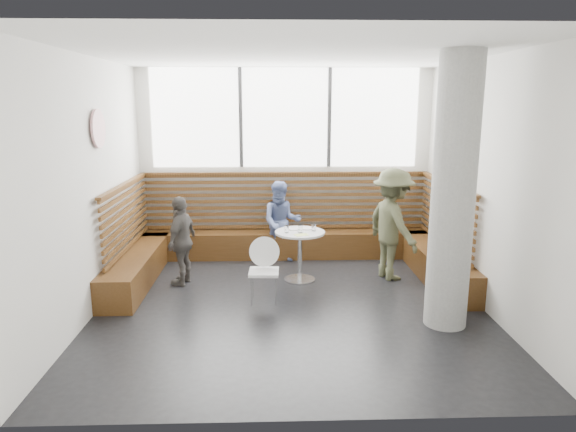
{
  "coord_description": "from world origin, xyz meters",
  "views": [
    {
      "loc": [
        -0.24,
        -6.34,
        2.62
      ],
      "look_at": [
        0.0,
        1.0,
        1.0
      ],
      "focal_mm": 32.0,
      "sensor_mm": 36.0,
      "label": 1
    }
  ],
  "objects_px": {
    "cafe_chair": "(264,265)",
    "adult_man": "(393,224)",
    "child_left": "(182,241)",
    "child_back": "(282,222)",
    "concrete_column": "(453,194)",
    "cafe_table": "(300,245)"
  },
  "relations": [
    {
      "from": "cafe_table",
      "to": "child_back",
      "type": "relative_size",
      "value": 0.56
    },
    {
      "from": "cafe_chair",
      "to": "child_left",
      "type": "bearing_deg",
      "value": 151.95
    },
    {
      "from": "cafe_table",
      "to": "cafe_chair",
      "type": "bearing_deg",
      "value": -124.19
    },
    {
      "from": "cafe_table",
      "to": "child_left",
      "type": "bearing_deg",
      "value": -177.55
    },
    {
      "from": "child_back",
      "to": "child_left",
      "type": "bearing_deg",
      "value": -146.02
    },
    {
      "from": "concrete_column",
      "to": "cafe_table",
      "type": "height_order",
      "value": "concrete_column"
    },
    {
      "from": "concrete_column",
      "to": "cafe_chair",
      "type": "distance_m",
      "value": 2.6
    },
    {
      "from": "cafe_chair",
      "to": "adult_man",
      "type": "distance_m",
      "value": 2.13
    },
    {
      "from": "cafe_chair",
      "to": "child_left",
      "type": "xyz_separation_m",
      "value": [
        -1.21,
        0.7,
        0.16
      ]
    },
    {
      "from": "cafe_table",
      "to": "adult_man",
      "type": "height_order",
      "value": "adult_man"
    },
    {
      "from": "child_back",
      "to": "cafe_table",
      "type": "bearing_deg",
      "value": -76.51
    },
    {
      "from": "cafe_chair",
      "to": "concrete_column",
      "type": "bearing_deg",
      "value": -18.65
    },
    {
      "from": "cafe_table",
      "to": "adult_man",
      "type": "bearing_deg",
      "value": 2.9
    },
    {
      "from": "child_left",
      "to": "adult_man",
      "type": "bearing_deg",
      "value": 108.8
    },
    {
      "from": "child_back",
      "to": "cafe_chair",
      "type": "bearing_deg",
      "value": -100.1
    },
    {
      "from": "adult_man",
      "to": "child_back",
      "type": "relative_size",
      "value": 1.24
    },
    {
      "from": "child_back",
      "to": "concrete_column",
      "type": "bearing_deg",
      "value": -54.45
    },
    {
      "from": "cafe_chair",
      "to": "adult_man",
      "type": "height_order",
      "value": "adult_man"
    },
    {
      "from": "child_back",
      "to": "child_left",
      "type": "height_order",
      "value": "child_back"
    },
    {
      "from": "cafe_table",
      "to": "child_back",
      "type": "height_order",
      "value": "child_back"
    },
    {
      "from": "adult_man",
      "to": "cafe_chair",
      "type": "bearing_deg",
      "value": 92.83
    },
    {
      "from": "cafe_chair",
      "to": "child_back",
      "type": "bearing_deg",
      "value": 83.25
    }
  ]
}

